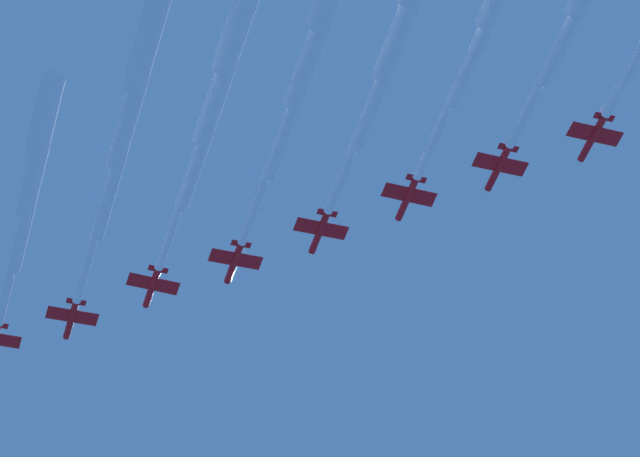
{
  "coord_description": "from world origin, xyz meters",
  "views": [
    {
      "loc": [
        93.42,
        113.43,
        -35.02
      ],
      "look_at": [
        0.0,
        0.0,
        144.76
      ],
      "focal_mm": 83.37,
      "sensor_mm": 36.0,
      "label": 1
    }
  ],
  "objects_px": {
    "jet_starboard_inner": "(215,100)",
    "jet_starboard_mid": "(397,34)",
    "jet_port_inner": "(127,120)",
    "jet_lead": "(32,178)",
    "jet_port_mid": "(308,59)"
  },
  "relations": [
    {
      "from": "jet_starboard_inner",
      "to": "jet_starboard_mid",
      "type": "height_order",
      "value": "jet_starboard_inner"
    },
    {
      "from": "jet_port_inner",
      "to": "jet_starboard_mid",
      "type": "xyz_separation_m",
      "value": [
        -21.15,
        36.06,
        0.65
      ]
    },
    {
      "from": "jet_lead",
      "to": "jet_port_inner",
      "type": "distance_m",
      "value": 19.11
    },
    {
      "from": "jet_starboard_mid",
      "to": "jet_port_mid",
      "type": "bearing_deg",
      "value": -57.25
    },
    {
      "from": "jet_port_inner",
      "to": "jet_starboard_inner",
      "type": "distance_m",
      "value": 13.34
    },
    {
      "from": "jet_port_mid",
      "to": "jet_starboard_mid",
      "type": "distance_m",
      "value": 13.18
    },
    {
      "from": "jet_lead",
      "to": "jet_port_mid",
      "type": "bearing_deg",
      "value": 113.28
    },
    {
      "from": "jet_lead",
      "to": "jet_port_inner",
      "type": "height_order",
      "value": "jet_lead"
    },
    {
      "from": "jet_starboard_inner",
      "to": "jet_port_mid",
      "type": "distance_m",
      "value": 15.68
    },
    {
      "from": "jet_lead",
      "to": "jet_starboard_inner",
      "type": "height_order",
      "value": "jet_starboard_inner"
    },
    {
      "from": "jet_port_inner",
      "to": "jet_starboard_mid",
      "type": "height_order",
      "value": "jet_starboard_mid"
    },
    {
      "from": "jet_lead",
      "to": "jet_port_inner",
      "type": "relative_size",
      "value": 0.88
    },
    {
      "from": "jet_lead",
      "to": "jet_starboard_mid",
      "type": "distance_m",
      "value": 60.37
    },
    {
      "from": "jet_port_inner",
      "to": "jet_port_mid",
      "type": "bearing_deg",
      "value": 119.32
    },
    {
      "from": "jet_port_inner",
      "to": "jet_port_mid",
      "type": "height_order",
      "value": "jet_port_mid"
    }
  ]
}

